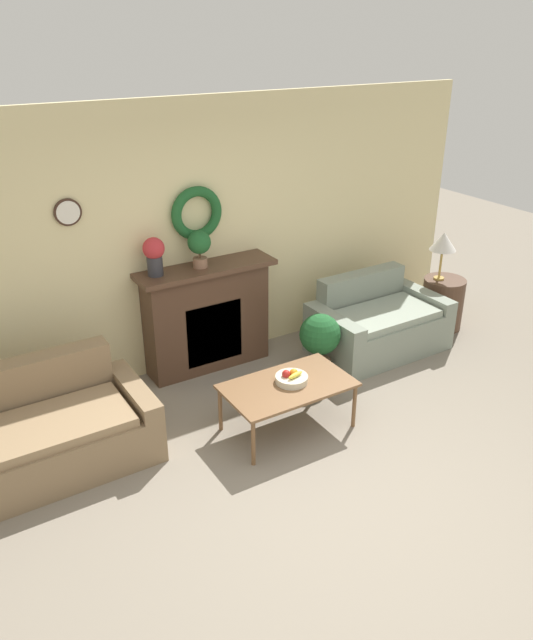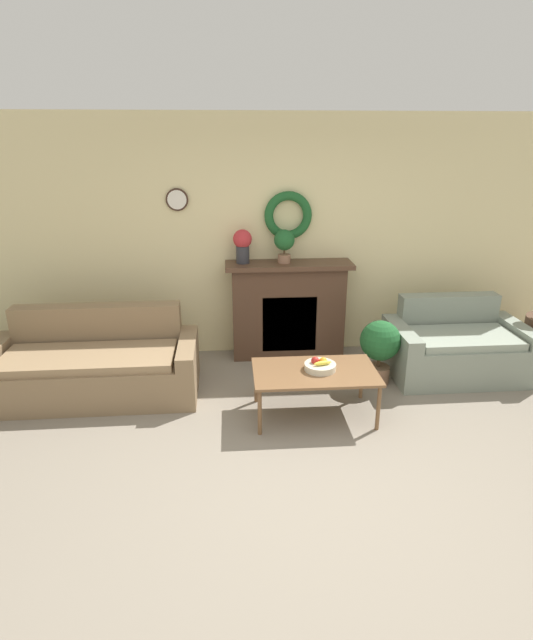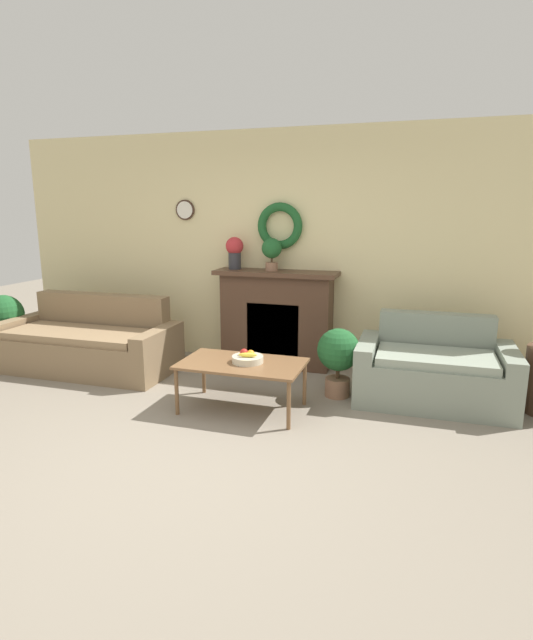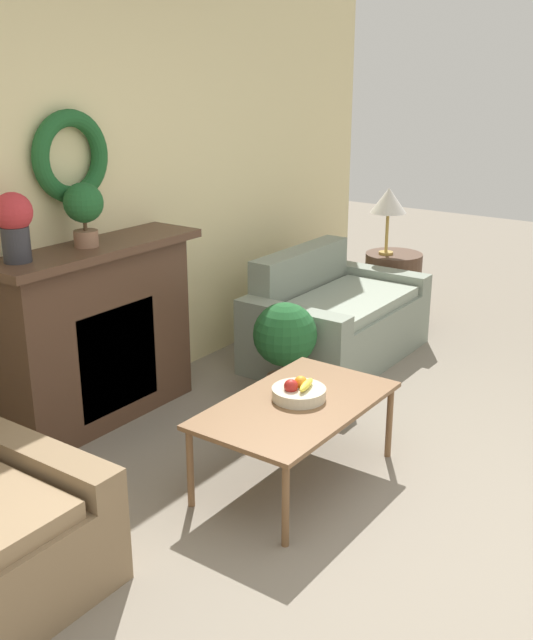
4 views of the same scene
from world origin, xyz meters
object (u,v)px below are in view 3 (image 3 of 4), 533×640
(potted_plant_on_mantel, at_px, (271,251))
(potted_plant_floor_by_loveseat, at_px, (338,355))
(couch_left, at_px, (88,344))
(vase_on_mantel_left, at_px, (235,251))
(fruit_bowl, at_px, (248,358))
(potted_plant_floor_by_couch, at_px, (4,318))
(fireplace, at_px, (276,318))
(coffee_table, at_px, (242,366))
(loveseat_right, at_px, (434,371))

(potted_plant_on_mantel, relative_size, potted_plant_floor_by_loveseat, 0.54)
(couch_left, distance_m, vase_on_mantel_left, 2.01)
(fruit_bowl, height_order, potted_plant_floor_by_couch, potted_plant_floor_by_couch)
(potted_plant_floor_by_couch, xyz_separation_m, potted_plant_floor_by_loveseat, (4.14, -0.06, -0.08))
(fireplace, xyz_separation_m, fruit_bowl, (0.13, -1.37, -0.07))
(coffee_table, height_order, potted_plant_on_mantel, potted_plant_on_mantel)
(loveseat_right, bearing_deg, potted_plant_floor_by_couch, -179.33)
(potted_plant_on_mantel, relative_size, potted_plant_floor_by_couch, 0.47)
(couch_left, height_order, loveseat_right, couch_left)
(vase_on_mantel_left, bearing_deg, potted_plant_on_mantel, -2.52)
(couch_left, height_order, potted_plant_floor_by_couch, couch_left)
(loveseat_right, distance_m, potted_plant_on_mantel, 2.19)
(coffee_table, distance_m, vase_on_mantel_left, 1.77)
(couch_left, distance_m, loveseat_right, 3.80)
(couch_left, height_order, coffee_table, couch_left)
(vase_on_mantel_left, height_order, potted_plant_floor_by_couch, vase_on_mantel_left)
(couch_left, relative_size, fruit_bowl, 7.15)
(fireplace, height_order, coffee_table, fireplace)
(vase_on_mantel_left, distance_m, potted_plant_floor_by_loveseat, 1.83)
(loveseat_right, xyz_separation_m, vase_on_mantel_left, (-2.28, 0.63, 1.05))
(potted_plant_on_mantel, distance_m, potted_plant_floor_by_couch, 3.40)
(couch_left, relative_size, potted_plant_floor_by_couch, 2.60)
(vase_on_mantel_left, distance_m, potted_plant_floor_by_couch, 2.98)
(loveseat_right, bearing_deg, vase_on_mantel_left, 164.05)
(fruit_bowl, relative_size, potted_plant_floor_by_couch, 0.36)
(couch_left, bearing_deg, coffee_table, -16.61)
(couch_left, distance_m, potted_plant_floor_by_loveseat, 2.90)
(coffee_table, height_order, potted_plant_floor_by_couch, potted_plant_floor_by_couch)
(coffee_table, distance_m, potted_plant_floor_by_loveseat, 0.98)
(fruit_bowl, bearing_deg, coffee_table, -159.64)
(loveseat_right, xyz_separation_m, potted_plant_floor_by_couch, (-5.04, -0.11, 0.21))
(fruit_bowl, relative_size, potted_plant_on_mantel, 0.78)
(loveseat_right, bearing_deg, fruit_bowl, -155.91)
(potted_plant_floor_by_couch, relative_size, potted_plant_floor_by_loveseat, 1.15)
(loveseat_right, relative_size, potted_plant_floor_by_couch, 1.83)
(couch_left, bearing_deg, potted_plant_floor_by_couch, 177.12)
(fireplace, height_order, potted_plant_floor_by_couch, fireplace)
(loveseat_right, height_order, potted_plant_floor_by_loveseat, loveseat_right)
(coffee_table, bearing_deg, loveseat_right, 24.50)
(potted_plant_on_mantel, height_order, potted_plant_floor_by_loveseat, potted_plant_on_mantel)
(coffee_table, xyz_separation_m, potted_plant_floor_by_loveseat, (0.78, 0.60, 0.01))
(potted_plant_on_mantel, bearing_deg, vase_on_mantel_left, 177.48)
(fireplace, relative_size, couch_left, 0.69)
(coffee_table, bearing_deg, potted_plant_on_mantel, 96.01)
(fruit_bowl, bearing_deg, potted_plant_floor_by_loveseat, 38.71)
(fruit_bowl, relative_size, vase_on_mantel_left, 0.77)
(loveseat_right, xyz_separation_m, fruit_bowl, (-1.63, -0.75, 0.20))
(couch_left, bearing_deg, fireplace, 20.30)
(potted_plant_floor_by_couch, bearing_deg, fruit_bowl, -10.63)
(vase_on_mantel_left, bearing_deg, loveseat_right, -15.41)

